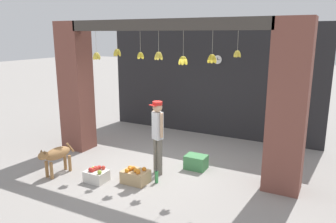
{
  "coord_description": "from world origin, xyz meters",
  "views": [
    {
      "loc": [
        3.42,
        -6.05,
        3.0
      ],
      "look_at": [
        0.0,
        0.46,
        1.26
      ],
      "focal_mm": 35.0,
      "sensor_mm": 36.0,
      "label": 1
    }
  ],
  "objects_px": {
    "dog": "(56,155)",
    "produce_box_green": "(196,162)",
    "water_bottle": "(157,177)",
    "fruit_crate_apples": "(96,175)",
    "fruit_crate_oranges": "(135,176)",
    "wall_clock": "(218,60)",
    "shopkeeper": "(158,132)"
  },
  "relations": [
    {
      "from": "dog",
      "to": "produce_box_green",
      "type": "bearing_deg",
      "value": 128.93
    },
    {
      "from": "produce_box_green",
      "to": "water_bottle",
      "type": "height_order",
      "value": "produce_box_green"
    },
    {
      "from": "dog",
      "to": "fruit_crate_apples",
      "type": "distance_m",
      "value": 1.03
    },
    {
      "from": "fruit_crate_apples",
      "to": "water_bottle",
      "type": "distance_m",
      "value": 1.26
    },
    {
      "from": "dog",
      "to": "produce_box_green",
      "type": "xyz_separation_m",
      "value": [
        2.56,
        1.71,
        -0.3
      ]
    },
    {
      "from": "dog",
      "to": "fruit_crate_oranges",
      "type": "bearing_deg",
      "value": 110.27
    },
    {
      "from": "wall_clock",
      "to": "fruit_crate_oranges",
      "type": "bearing_deg",
      "value": -95.39
    },
    {
      "from": "fruit_crate_oranges",
      "to": "produce_box_green",
      "type": "relative_size",
      "value": 1.11
    },
    {
      "from": "fruit_crate_apples",
      "to": "water_bottle",
      "type": "height_order",
      "value": "fruit_crate_apples"
    },
    {
      "from": "wall_clock",
      "to": "dog",
      "type": "bearing_deg",
      "value": -115.9
    },
    {
      "from": "wall_clock",
      "to": "shopkeeper",
      "type": "bearing_deg",
      "value": -93.0
    },
    {
      "from": "shopkeeper",
      "to": "produce_box_green",
      "type": "bearing_deg",
      "value": -111.48
    },
    {
      "from": "produce_box_green",
      "to": "wall_clock",
      "type": "relative_size",
      "value": 1.82
    },
    {
      "from": "fruit_crate_oranges",
      "to": "fruit_crate_apples",
      "type": "bearing_deg",
      "value": -156.68
    },
    {
      "from": "fruit_crate_oranges",
      "to": "water_bottle",
      "type": "xyz_separation_m",
      "value": [
        0.39,
        0.19,
        -0.02
      ]
    },
    {
      "from": "shopkeeper",
      "to": "fruit_crate_oranges",
      "type": "xyz_separation_m",
      "value": [
        -0.19,
        -0.61,
        -0.81
      ]
    },
    {
      "from": "dog",
      "to": "wall_clock",
      "type": "xyz_separation_m",
      "value": [
        2.09,
        4.3,
        1.83
      ]
    },
    {
      "from": "shopkeeper",
      "to": "dog",
      "type": "bearing_deg",
      "value": 52.55
    },
    {
      "from": "produce_box_green",
      "to": "wall_clock",
      "type": "distance_m",
      "value": 3.38
    },
    {
      "from": "dog",
      "to": "shopkeeper",
      "type": "height_order",
      "value": "shopkeeper"
    },
    {
      "from": "dog",
      "to": "water_bottle",
      "type": "distance_m",
      "value": 2.25
    },
    {
      "from": "produce_box_green",
      "to": "wall_clock",
      "type": "bearing_deg",
      "value": 100.24
    },
    {
      "from": "produce_box_green",
      "to": "fruit_crate_oranges",
      "type": "bearing_deg",
      "value": -123.66
    },
    {
      "from": "fruit_crate_oranges",
      "to": "wall_clock",
      "type": "distance_m",
      "value": 4.41
    },
    {
      "from": "water_bottle",
      "to": "wall_clock",
      "type": "height_order",
      "value": "wall_clock"
    },
    {
      "from": "shopkeeper",
      "to": "produce_box_green",
      "type": "height_order",
      "value": "shopkeeper"
    },
    {
      "from": "dog",
      "to": "fruit_crate_oranges",
      "type": "height_order",
      "value": "dog"
    },
    {
      "from": "dog",
      "to": "water_bottle",
      "type": "xyz_separation_m",
      "value": [
        2.12,
        0.66,
        -0.32
      ]
    },
    {
      "from": "dog",
      "to": "fruit_crate_apples",
      "type": "height_order",
      "value": "dog"
    },
    {
      "from": "shopkeeper",
      "to": "produce_box_green",
      "type": "xyz_separation_m",
      "value": [
        0.64,
        0.64,
        -0.8
      ]
    },
    {
      "from": "fruit_crate_apples",
      "to": "wall_clock",
      "type": "relative_size",
      "value": 1.68
    },
    {
      "from": "fruit_crate_oranges",
      "to": "water_bottle",
      "type": "bearing_deg",
      "value": 25.92
    }
  ]
}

